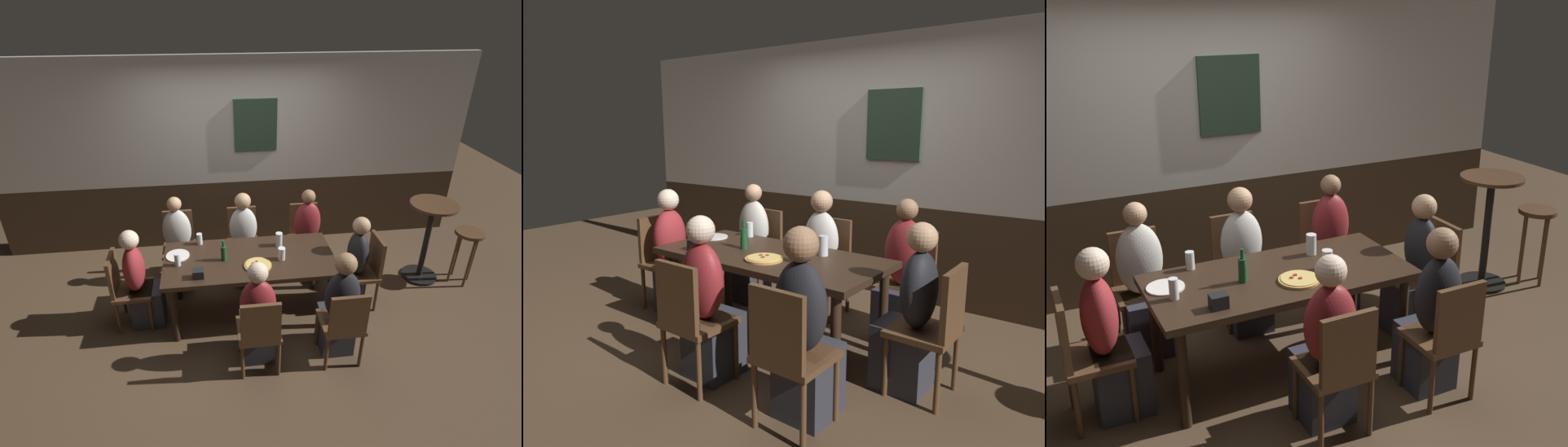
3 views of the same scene
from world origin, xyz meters
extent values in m
plane|color=#4C3826|center=(0.00, 0.00, 0.00)|extent=(12.00, 12.00, 0.00)
cube|color=#332316|center=(0.00, 1.65, 0.47)|extent=(6.40, 0.10, 0.95)
cube|color=#B7B2A8|center=(0.00, 1.65, 1.77)|extent=(6.40, 0.10, 1.65)
cube|color=#233828|center=(0.26, 1.58, 1.74)|extent=(0.56, 0.03, 0.68)
cube|color=black|center=(0.00, 0.00, 0.71)|extent=(1.82, 0.86, 0.05)
cylinder|color=black|center=(-0.81, -0.35, 0.34)|extent=(0.07, 0.07, 0.69)
cylinder|color=black|center=(0.81, -0.35, 0.34)|extent=(0.07, 0.07, 0.69)
cylinder|color=black|center=(-0.81, 0.35, 0.34)|extent=(0.07, 0.07, 0.69)
cylinder|color=black|center=(0.81, 0.35, 0.34)|extent=(0.07, 0.07, 0.69)
cube|color=#513521|center=(1.25, 0.00, 0.43)|extent=(0.40, 0.40, 0.04)
cube|color=#513521|center=(1.43, 0.00, 0.67)|extent=(0.04, 0.36, 0.43)
cylinder|color=#513521|center=(1.08, -0.17, 0.21)|extent=(0.04, 0.04, 0.41)
cylinder|color=#513521|center=(1.08, 0.17, 0.21)|extent=(0.04, 0.04, 0.41)
cylinder|color=#513521|center=(1.42, -0.17, 0.21)|extent=(0.04, 0.04, 0.41)
cylinder|color=#513521|center=(1.42, 0.17, 0.21)|extent=(0.04, 0.04, 0.41)
cube|color=#513521|center=(0.80, 0.77, 0.43)|extent=(0.40, 0.40, 0.04)
cube|color=#513521|center=(0.80, 0.95, 0.67)|extent=(0.36, 0.04, 0.43)
cylinder|color=#513521|center=(0.97, 0.60, 0.21)|extent=(0.04, 0.04, 0.41)
cylinder|color=#513521|center=(0.63, 0.60, 0.21)|extent=(0.04, 0.04, 0.41)
cylinder|color=#513521|center=(0.97, 0.94, 0.21)|extent=(0.04, 0.04, 0.41)
cylinder|color=#513521|center=(0.63, 0.94, 0.21)|extent=(0.04, 0.04, 0.41)
cube|color=#513521|center=(-1.25, 0.00, 0.43)|extent=(0.40, 0.40, 0.04)
cube|color=#513521|center=(-1.43, 0.00, 0.67)|extent=(0.04, 0.36, 0.43)
cylinder|color=#513521|center=(-1.08, 0.17, 0.21)|extent=(0.04, 0.04, 0.41)
cylinder|color=#513521|center=(-1.08, -0.17, 0.21)|extent=(0.04, 0.04, 0.41)
cylinder|color=#513521|center=(-1.42, 0.17, 0.21)|extent=(0.04, 0.04, 0.41)
cylinder|color=#513521|center=(-1.42, -0.17, 0.21)|extent=(0.04, 0.04, 0.41)
cube|color=#513521|center=(0.00, 0.77, 0.43)|extent=(0.40, 0.40, 0.04)
cube|color=#513521|center=(0.00, 0.95, 0.67)|extent=(0.36, 0.04, 0.43)
cylinder|color=#513521|center=(0.17, 0.60, 0.21)|extent=(0.04, 0.04, 0.41)
cylinder|color=#513521|center=(-0.17, 0.60, 0.21)|extent=(0.04, 0.04, 0.41)
cylinder|color=#513521|center=(0.17, 0.94, 0.21)|extent=(0.04, 0.04, 0.41)
cylinder|color=#513521|center=(-0.17, 0.94, 0.21)|extent=(0.04, 0.04, 0.41)
cube|color=#513521|center=(0.00, -0.77, 0.43)|extent=(0.40, 0.40, 0.04)
cube|color=#513521|center=(0.00, -0.95, 0.67)|extent=(0.36, 0.04, 0.43)
cylinder|color=#513521|center=(-0.17, -0.60, 0.21)|extent=(0.04, 0.04, 0.41)
cylinder|color=#513521|center=(0.17, -0.60, 0.21)|extent=(0.04, 0.04, 0.41)
cylinder|color=#513521|center=(-0.17, -0.94, 0.21)|extent=(0.04, 0.04, 0.41)
cylinder|color=#513521|center=(0.17, -0.94, 0.21)|extent=(0.04, 0.04, 0.41)
cube|color=#513521|center=(0.80, -0.77, 0.43)|extent=(0.40, 0.40, 0.04)
cube|color=#513521|center=(0.80, -0.95, 0.67)|extent=(0.36, 0.04, 0.43)
cylinder|color=#513521|center=(0.63, -0.60, 0.21)|extent=(0.04, 0.04, 0.41)
cylinder|color=#513521|center=(0.97, -0.60, 0.21)|extent=(0.04, 0.04, 0.41)
cylinder|color=#513521|center=(0.63, -0.94, 0.21)|extent=(0.04, 0.04, 0.41)
cylinder|color=#513521|center=(0.97, -0.94, 0.21)|extent=(0.04, 0.04, 0.41)
cube|color=#513521|center=(-0.80, 0.77, 0.43)|extent=(0.40, 0.40, 0.04)
cube|color=#513521|center=(-0.80, 0.95, 0.67)|extent=(0.36, 0.04, 0.43)
cylinder|color=#513521|center=(-0.63, 0.60, 0.21)|extent=(0.04, 0.04, 0.41)
cylinder|color=#513521|center=(-0.97, 0.60, 0.21)|extent=(0.04, 0.04, 0.41)
cylinder|color=#513521|center=(-0.63, 0.94, 0.21)|extent=(0.04, 0.04, 0.41)
cylinder|color=#513521|center=(-0.97, 0.94, 0.21)|extent=(0.04, 0.04, 0.41)
cube|color=#2D2D38|center=(1.12, 0.00, 0.23)|extent=(0.34, 0.32, 0.45)
ellipsoid|color=black|center=(1.21, 0.00, 0.70)|extent=(0.22, 0.34, 0.51)
sphere|color=tan|center=(1.21, 0.00, 1.05)|extent=(0.19, 0.19, 0.19)
cube|color=#2D2D38|center=(0.80, 0.64, 0.23)|extent=(0.32, 0.34, 0.45)
ellipsoid|color=maroon|center=(0.80, 0.73, 0.73)|extent=(0.34, 0.22, 0.55)
sphere|color=#936B4C|center=(0.80, 0.73, 1.08)|extent=(0.17, 0.17, 0.17)
cube|color=#2D2D38|center=(-1.12, 0.00, 0.23)|extent=(0.34, 0.32, 0.45)
ellipsoid|color=maroon|center=(-1.21, 0.00, 0.71)|extent=(0.22, 0.34, 0.52)
sphere|color=beige|center=(-1.21, 0.00, 1.06)|extent=(0.20, 0.20, 0.20)
cube|color=#2D2D38|center=(0.00, 0.64, 0.23)|extent=(0.32, 0.34, 0.45)
ellipsoid|color=silver|center=(0.00, 0.73, 0.71)|extent=(0.34, 0.22, 0.53)
sphere|color=tan|center=(0.00, 0.73, 1.07)|extent=(0.20, 0.20, 0.20)
cube|color=#2D2D38|center=(0.00, -0.64, 0.23)|extent=(0.32, 0.34, 0.45)
ellipsoid|color=maroon|center=(0.00, -0.73, 0.71)|extent=(0.34, 0.22, 0.52)
sphere|color=beige|center=(0.00, -0.73, 1.06)|extent=(0.19, 0.19, 0.19)
cube|color=#2D2D38|center=(0.80, -0.64, 0.23)|extent=(0.32, 0.34, 0.45)
ellipsoid|color=black|center=(0.80, -0.73, 0.72)|extent=(0.34, 0.22, 0.54)
sphere|color=#936B4C|center=(0.80, -0.73, 1.08)|extent=(0.20, 0.20, 0.20)
cube|color=#2D2D38|center=(-0.80, 0.64, 0.23)|extent=(0.32, 0.34, 0.45)
ellipsoid|color=beige|center=(-0.80, 0.73, 0.73)|extent=(0.34, 0.22, 0.55)
sphere|color=tan|center=(-0.80, 0.73, 1.08)|extent=(0.17, 0.17, 0.17)
cylinder|color=tan|center=(0.07, -0.17, 0.75)|extent=(0.29, 0.29, 0.02)
cylinder|color=#DBB760|center=(0.07, -0.17, 0.76)|extent=(0.25, 0.25, 0.01)
cylinder|color=maroon|center=(0.06, -0.12, 0.77)|extent=(0.03, 0.03, 0.00)
cylinder|color=maroon|center=(0.02, -0.15, 0.77)|extent=(0.03, 0.03, 0.00)
cylinder|color=maroon|center=(0.07, -0.18, 0.77)|extent=(0.03, 0.03, 0.00)
cylinder|color=silver|center=(-0.53, 0.35, 0.81)|extent=(0.06, 0.06, 0.13)
cylinder|color=silver|center=(-0.53, 0.35, 0.79)|extent=(0.06, 0.06, 0.11)
cylinder|color=silver|center=(0.35, 0.21, 0.82)|extent=(0.08, 0.08, 0.16)
cylinder|color=gold|center=(0.35, 0.21, 0.80)|extent=(0.07, 0.07, 0.11)
cylinder|color=silver|center=(0.34, -0.07, 0.81)|extent=(0.08, 0.08, 0.14)
cylinder|color=#B26623|center=(0.34, -0.07, 0.79)|extent=(0.07, 0.07, 0.11)
cylinder|color=silver|center=(-0.75, -0.04, 0.81)|extent=(0.06, 0.06, 0.14)
cylinder|color=#C6842D|center=(-0.75, -0.04, 0.80)|extent=(0.05, 0.05, 0.11)
cylinder|color=#194723|center=(-0.27, -0.01, 0.82)|extent=(0.06, 0.06, 0.17)
cylinder|color=#194723|center=(-0.27, -0.01, 0.94)|extent=(0.03, 0.03, 0.07)
cylinder|color=white|center=(-0.76, 0.13, 0.75)|extent=(0.25, 0.25, 0.01)
cube|color=black|center=(-0.54, -0.29, 0.79)|extent=(0.11, 0.09, 0.09)
camera|label=1|loc=(-0.35, -3.63, 3.16)|focal=28.10mm
camera|label=2|loc=(2.28, -2.83, 1.72)|focal=33.02mm
camera|label=3|loc=(-1.59, -3.57, 2.55)|focal=42.79mm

